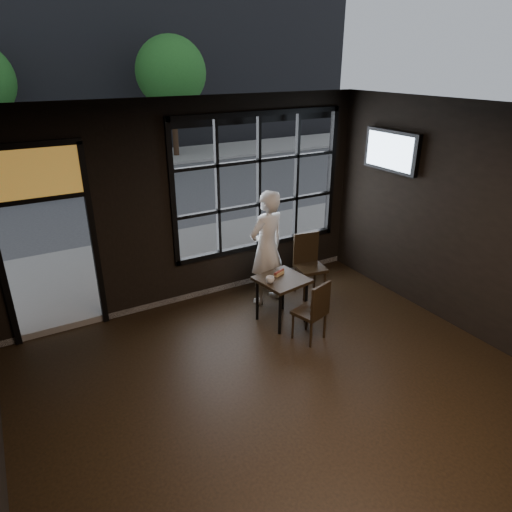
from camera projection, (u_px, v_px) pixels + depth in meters
floor at (326, 434)px, 4.87m from camera, size 6.00×7.00×0.02m
ceiling at (351, 123)px, 3.59m from camera, size 6.00×7.00×0.02m
window_frame at (259, 183)px, 7.49m from camera, size 3.06×0.12×2.28m
stained_transom at (34, 173)px, 5.76m from camera, size 1.20×0.06×0.70m
street_asphalt at (43, 135)px, 23.97m from camera, size 60.00×41.00×0.04m
cafe_table at (282, 300)px, 6.82m from camera, size 0.76×0.76×0.72m
chair_near at (310, 310)px, 6.35m from camera, size 0.49×0.49×0.91m
chair_window at (311, 266)px, 7.55m from camera, size 0.52×0.52×1.04m
man at (267, 248)px, 7.18m from camera, size 0.77×0.59×1.87m
hotdog at (279, 273)px, 6.78m from camera, size 0.22×0.15×0.06m
cup at (270, 280)px, 6.53m from camera, size 0.14×0.14×0.10m
tv at (391, 151)px, 7.14m from camera, size 0.12×1.09×0.64m
navy_car at (71, 161)px, 13.72m from camera, size 4.69×1.95×1.51m
tree_right at (171, 73)px, 17.21m from camera, size 2.66×2.66×4.53m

